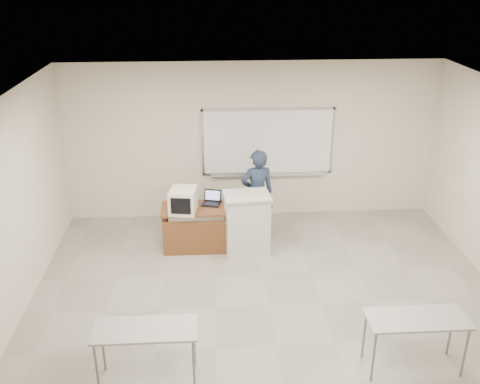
{
  "coord_description": "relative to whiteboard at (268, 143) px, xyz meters",
  "views": [
    {
      "loc": [
        -0.82,
        -5.57,
        4.59
      ],
      "look_at": [
        -0.33,
        2.2,
        1.25
      ],
      "focal_mm": 40.0,
      "sensor_mm": 36.0,
      "label": 1
    }
  ],
  "objects": [
    {
      "name": "instructor_desk",
      "position": [
        -1.31,
        -1.35,
        -0.96
      ],
      "size": [
        1.29,
        0.64,
        0.75
      ],
      "rotation": [
        0.0,
        0.0,
        -0.01
      ],
      "color": "maroon",
      "rests_on": "floor"
    },
    {
      "name": "podium",
      "position": [
        -0.5,
        -1.47,
        -0.94
      ],
      "size": [
        0.76,
        0.55,
        1.07
      ],
      "rotation": [
        0.0,
        0.0,
        0.1
      ],
      "color": "#BAB9B1",
      "rests_on": "floor"
    },
    {
      "name": "floor",
      "position": [
        -0.3,
        -3.97,
        -1.49
      ],
      "size": [
        7.0,
        8.0,
        0.01
      ],
      "primitive_type": "cube",
      "color": "gray",
      "rests_on": "ground"
    },
    {
      "name": "crt_monitor",
      "position": [
        -1.56,
        -1.36,
        -0.53
      ],
      "size": [
        0.43,
        0.48,
        0.41
      ],
      "rotation": [
        0.0,
        0.0,
        -0.14
      ],
      "color": "beige",
      "rests_on": "instructor_desk"
    },
    {
      "name": "keyboard",
      "position": [
        -0.35,
        -1.59,
        -0.4
      ],
      "size": [
        0.43,
        0.23,
        0.02
      ],
      "primitive_type": "cube",
      "rotation": [
        0.0,
        0.0,
        0.23
      ],
      "color": "beige",
      "rests_on": "podium"
    },
    {
      "name": "laptop",
      "position": [
        -1.1,
        -1.09,
        -0.68
      ],
      "size": [
        0.3,
        0.28,
        0.22
      ],
      "rotation": [
        0.0,
        0.0,
        -0.27
      ],
      "color": "black",
      "rests_on": "instructor_desk"
    },
    {
      "name": "student_desks",
      "position": [
        -0.3,
        -5.32,
        -0.81
      ],
      "size": [
        4.4,
        2.2,
        0.73
      ],
      "color": "#999A95",
      "rests_on": "floor"
    },
    {
      "name": "presenter",
      "position": [
        -0.27,
        -0.87,
        -0.66
      ],
      "size": [
        0.66,
        0.5,
        1.64
      ],
      "primitive_type": "imported",
      "rotation": [
        0.0,
        0.0,
        3.33
      ],
      "color": "black",
      "rests_on": "floor"
    },
    {
      "name": "whiteboard",
      "position": [
        0.0,
        0.0,
        0.0
      ],
      "size": [
        2.48,
        0.1,
        1.31
      ],
      "color": "white",
      "rests_on": "floor"
    },
    {
      "name": "mouse",
      "position": [
        -0.76,
        -1.44,
        -0.71
      ],
      "size": [
        0.12,
        0.1,
        0.04
      ],
      "primitive_type": "ellipsoid",
      "rotation": [
        0.0,
        0.0,
        0.32
      ],
      "color": "#9C9DA4",
      "rests_on": "instructor_desk"
    }
  ]
}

